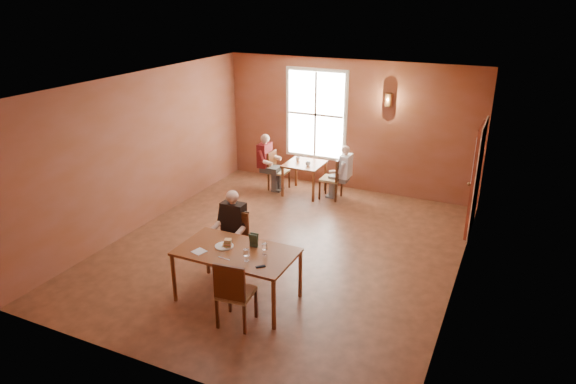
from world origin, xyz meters
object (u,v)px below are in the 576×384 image
at_px(main_table, 237,275).
at_px(diner_maroon, 278,163).
at_px(diner_white, 332,173).
at_px(chair_diner_maroon, 279,171).
at_px(chair_diner_main, 231,244).
at_px(diner_main, 230,237).
at_px(second_table, 304,178).
at_px(chair_diner_white, 331,178).
at_px(chair_empty, 236,291).

relative_size(main_table, diner_maroon, 1.36).
height_order(diner_white, chair_diner_maroon, diner_white).
distance_m(chair_diner_main, diner_maroon, 3.92).
xyz_separation_m(main_table, diner_main, (-0.50, 0.62, 0.25)).
xyz_separation_m(second_table, chair_diner_maroon, (-0.65, 0.00, 0.09)).
relative_size(chair_diner_white, chair_diner_maroon, 1.05).
bearing_deg(diner_main, diner_maroon, -75.42).
distance_m(chair_diner_white, diner_maroon, 1.34).
bearing_deg(second_table, diner_maroon, 180.00).
relative_size(chair_empty, diner_white, 0.85).
distance_m(chair_diner_white, chair_diner_maroon, 1.30).
bearing_deg(diner_white, chair_diner_maroon, 90.00).
relative_size(diner_main, chair_empty, 1.28).
xyz_separation_m(diner_main, diner_white, (0.37, 3.82, -0.05)).
height_order(diner_main, diner_maroon, diner_main).
xyz_separation_m(diner_white, diner_maroon, (-1.36, 0.00, 0.04)).
relative_size(chair_empty, chair_diner_maroon, 1.12).
distance_m(main_table, second_table, 4.51).
height_order(second_table, chair_diner_white, chair_diner_white).
bearing_deg(main_table, chair_diner_maroon, 108.24).
xyz_separation_m(chair_empty, diner_maroon, (-1.79, 4.98, 0.13)).
bearing_deg(diner_white, chair_diner_white, 90.00).
bearing_deg(chair_empty, chair_diner_white, 89.06).
xyz_separation_m(diner_main, diner_maroon, (-0.99, 3.82, -0.01)).
xyz_separation_m(chair_diner_main, chair_diner_maroon, (-0.96, 3.79, -0.05)).
distance_m(diner_main, second_table, 3.84).
relative_size(chair_empty, diner_maroon, 0.80).
relative_size(main_table, diner_white, 1.45).
distance_m(main_table, diner_white, 4.45).
distance_m(second_table, chair_diner_white, 0.66).
bearing_deg(diner_main, diner_white, -95.48).
relative_size(second_table, diner_white, 0.69).
xyz_separation_m(chair_diner_maroon, diner_maroon, (-0.03, 0.00, 0.18)).
height_order(diner_main, chair_empty, diner_main).
bearing_deg(chair_diner_main, diner_white, -95.52).
relative_size(chair_diner_main, diner_maroon, 0.80).
bearing_deg(diner_main, chair_diner_white, -95.03).
height_order(diner_white, diner_maroon, diner_maroon).
xyz_separation_m(chair_diner_main, second_table, (-0.31, 3.79, -0.14)).
distance_m(chair_empty, diner_white, 5.00).
xyz_separation_m(chair_diner_white, chair_diner_maroon, (-1.30, 0.00, -0.02)).
height_order(main_table, diner_white, diner_white).
bearing_deg(chair_diner_main, chair_diner_white, -95.07).
bearing_deg(chair_empty, second_table, 96.35).
distance_m(chair_diner_main, chair_diner_white, 3.81).
distance_m(diner_main, diner_maroon, 3.95).
distance_m(chair_diner_main, second_table, 3.81).
bearing_deg(chair_diner_maroon, diner_maroon, -90.00).
relative_size(diner_main, chair_diner_maroon, 1.43).
bearing_deg(diner_maroon, chair_empty, 19.79).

